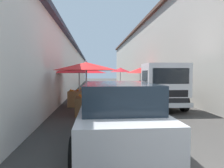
% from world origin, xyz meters
% --- Properties ---
extents(ground, '(90.00, 90.00, 0.00)m').
position_xyz_m(ground, '(13.50, 0.00, 0.00)').
color(ground, '#3D3A38').
extents(building_left_whitewash, '(49.80, 7.50, 4.25)m').
position_xyz_m(building_left_whitewash, '(15.75, 6.80, 2.14)').
color(building_left_whitewash, silver).
rests_on(building_left_whitewash, ground).
extents(building_right_concrete, '(49.80, 7.50, 6.69)m').
position_xyz_m(building_right_concrete, '(15.75, -6.80, 3.35)').
color(building_right_concrete, '#A39E93').
rests_on(building_right_concrete, ground).
extents(fruit_stall_near_right, '(2.81, 2.81, 2.14)m').
position_xyz_m(fruit_stall_near_right, '(8.34, 2.33, 1.66)').
color(fruit_stall_near_right, '#9E9EA3').
rests_on(fruit_stall_near_right, ground).
extents(fruit_stall_mid_lane, '(2.52, 2.52, 2.17)m').
position_xyz_m(fruit_stall_mid_lane, '(5.85, 1.87, 1.69)').
color(fruit_stall_mid_lane, '#9E9EA3').
rests_on(fruit_stall_mid_lane, ground).
extents(fruit_stall_near_left, '(2.43, 2.43, 2.17)m').
position_xyz_m(fruit_stall_near_left, '(14.69, -2.34, 1.69)').
color(fruit_stall_near_left, '#9E9EA3').
rests_on(fruit_stall_near_left, ground).
extents(fruit_stall_far_left, '(2.25, 2.25, 2.30)m').
position_xyz_m(fruit_stall_far_left, '(19.54, -1.28, 1.76)').
color(fruit_stall_far_left, '#9E9EA3').
rests_on(fruit_stall_far_left, ground).
extents(hatchback_car, '(3.92, 1.94, 1.45)m').
position_xyz_m(hatchback_car, '(2.59, 1.01, 0.74)').
color(hatchback_car, '#ADAFB5').
rests_on(hatchback_car, ground).
extents(delivery_truck, '(4.98, 2.10, 2.08)m').
position_xyz_m(delivery_truck, '(7.06, -1.51, 1.04)').
color(delivery_truck, black).
rests_on(delivery_truck, ground).
extents(vendor_by_crates, '(0.25, 0.63, 1.59)m').
position_xyz_m(vendor_by_crates, '(10.29, -1.89, 0.91)').
color(vendor_by_crates, '#665B4C').
rests_on(vendor_by_crates, ground).
extents(parked_scooter, '(1.68, 0.52, 1.14)m').
position_xyz_m(parked_scooter, '(11.68, -1.88, 0.45)').
color(parked_scooter, black).
rests_on(parked_scooter, ground).
extents(plastic_stool, '(0.30, 0.30, 0.43)m').
position_xyz_m(plastic_stool, '(14.57, 1.38, 0.33)').
color(plastic_stool, '#1E8C3F').
rests_on(plastic_stool, ground).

